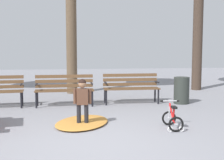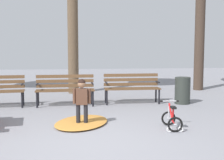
{
  "view_description": "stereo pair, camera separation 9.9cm",
  "coord_description": "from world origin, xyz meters",
  "px_view_note": "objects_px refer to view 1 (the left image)",
  "views": [
    {
      "loc": [
        -0.36,
        -5.09,
        1.62
      ],
      "look_at": [
        0.61,
        2.07,
        0.85
      ],
      "focal_mm": 49.54,
      "sensor_mm": 36.0,
      "label": 1
    },
    {
      "loc": [
        -0.26,
        -5.11,
        1.62
      ],
      "look_at": [
        0.61,
        2.07,
        0.85
      ],
      "focal_mm": 49.54,
      "sensor_mm": 36.0,
      "label": 2
    }
  ],
  "objects_px": {
    "child_standing": "(82,99)",
    "trash_bin": "(182,90)",
    "kids_bicycle": "(172,119)",
    "park_bench_left": "(64,87)",
    "park_bench_right": "(131,86)"
  },
  "relations": [
    {
      "from": "trash_bin",
      "to": "child_standing",
      "type": "bearing_deg",
      "value": -143.17
    },
    {
      "from": "child_standing",
      "to": "kids_bicycle",
      "type": "xyz_separation_m",
      "value": [
        1.77,
        -0.45,
        -0.37
      ]
    },
    {
      "from": "park_bench_left",
      "to": "park_bench_right",
      "type": "height_order",
      "value": "same"
    },
    {
      "from": "child_standing",
      "to": "park_bench_left",
      "type": "bearing_deg",
      "value": 99.98
    },
    {
      "from": "child_standing",
      "to": "trash_bin",
      "type": "xyz_separation_m",
      "value": [
        2.93,
        2.2,
        -0.19
      ]
    },
    {
      "from": "child_standing",
      "to": "trash_bin",
      "type": "bearing_deg",
      "value": 36.83
    },
    {
      "from": "park_bench_left",
      "to": "trash_bin",
      "type": "bearing_deg",
      "value": -2.04
    },
    {
      "from": "park_bench_left",
      "to": "child_standing",
      "type": "height_order",
      "value": "child_standing"
    },
    {
      "from": "child_standing",
      "to": "trash_bin",
      "type": "height_order",
      "value": "child_standing"
    },
    {
      "from": "park_bench_left",
      "to": "park_bench_right",
      "type": "xyz_separation_m",
      "value": [
        1.9,
        0.13,
        0.0
      ]
    },
    {
      "from": "kids_bicycle",
      "to": "trash_bin",
      "type": "bearing_deg",
      "value": 66.28
    },
    {
      "from": "park_bench_left",
      "to": "kids_bicycle",
      "type": "height_order",
      "value": "park_bench_left"
    },
    {
      "from": "child_standing",
      "to": "trash_bin",
      "type": "distance_m",
      "value": 3.67
    },
    {
      "from": "park_bench_right",
      "to": "child_standing",
      "type": "bearing_deg",
      "value": -121.45
    },
    {
      "from": "kids_bicycle",
      "to": "trash_bin",
      "type": "xyz_separation_m",
      "value": [
        1.16,
        2.65,
        0.18
      ]
    }
  ]
}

